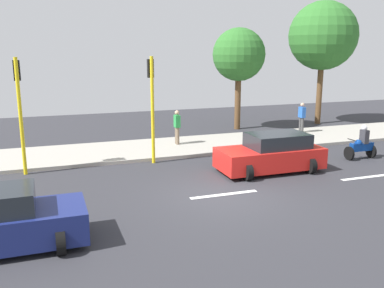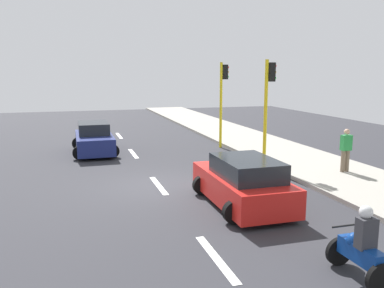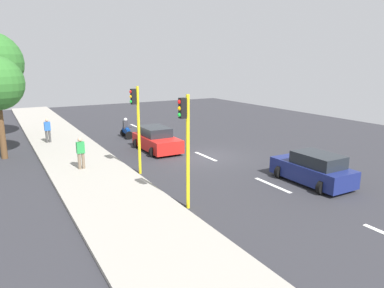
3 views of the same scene
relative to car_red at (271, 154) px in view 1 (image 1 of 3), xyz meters
name	(u,v)px [view 1 (image 1 of 3)]	position (x,y,z in m)	size (l,w,h in m)	color
ground_plane	(224,196)	(-1.98, 2.90, -0.76)	(40.00, 60.00, 0.10)	#2D2D33
sidewalk	(167,148)	(5.02, 2.90, -0.64)	(4.00, 60.00, 0.15)	#9E998E
lane_stripe_north	(368,177)	(-1.98, -3.10, -0.71)	(0.20, 2.40, 0.01)	white
lane_stripe_mid	(224,195)	(-1.98, 2.90, -0.71)	(0.20, 2.40, 0.01)	white
lane_stripe_south	(34,218)	(-1.98, 8.90, -0.71)	(0.20, 2.40, 0.01)	white
car_red	(271,154)	(0.00, 0.00, 0.00)	(2.26, 4.15, 1.52)	red
motorcycle	(361,145)	(0.38, -4.75, -0.07)	(0.60, 1.30, 1.53)	black
pedestrian_near_signal	(302,116)	(5.89, -5.30, 0.35)	(0.40, 0.24, 1.69)	#3F3F3F
pedestrian_by_tree	(177,126)	(5.32, 2.26, 0.35)	(0.40, 0.24, 1.69)	#72604C
traffic_light_corner	(152,94)	(2.87, 4.13, 2.22)	(0.49, 0.24, 4.50)	yellow
traffic_light_midblock	(19,99)	(2.87, 9.27, 2.22)	(0.49, 0.24, 4.50)	yellow
street_tree_north	(239,55)	(8.76, -2.66, 3.72)	(3.12, 3.12, 6.03)	brown
street_tree_center	(323,36)	(8.77, -8.48, 4.87)	(4.29, 4.29, 7.75)	brown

